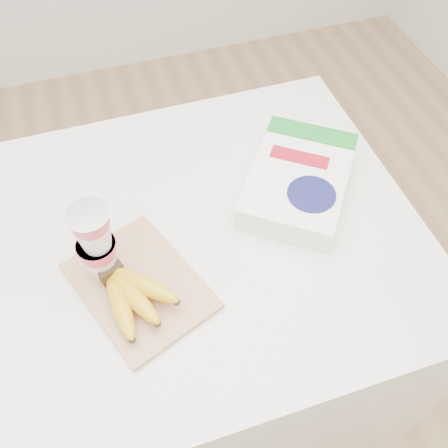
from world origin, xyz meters
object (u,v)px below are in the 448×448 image
table (155,341)px  cutting_board (140,286)px  bananas (130,293)px  yogurt_stack (96,242)px  cereal_box (299,180)px

table → cutting_board: 0.49m
table → bananas: bearing=-99.6°
cutting_board → yogurt_stack: size_ratio=1.53×
yogurt_stack → cereal_box: (0.45, 0.09, -0.08)m
table → yogurt_stack: 0.59m
cutting_board → bananas: bearing=-147.8°
yogurt_stack → cereal_box: 0.47m
table → cereal_box: bearing=6.1°
cereal_box → bananas: bearing=-121.6°
cereal_box → yogurt_stack: bearing=-132.4°
bananas → table: bearing=80.4°
yogurt_stack → table: bearing=39.0°
table → yogurt_stack: size_ratio=6.81×
table → bananas: size_ratio=6.44×
bananas → cereal_box: (0.42, 0.17, -0.00)m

